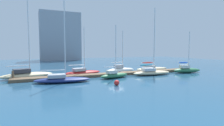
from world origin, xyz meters
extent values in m
plane|color=navy|center=(0.00, 0.00, 0.00)|extent=(120.00, 120.00, 0.00)
cube|color=brown|center=(0.00, 0.00, 0.22)|extent=(33.07, 2.03, 0.45)
cylinder|color=brown|center=(-16.14, 0.86, 0.73)|extent=(0.28, 0.28, 1.47)
cylinder|color=brown|center=(16.14, -0.86, 0.73)|extent=(0.28, 0.28, 1.47)
ellipsoid|color=beige|center=(-14.31, 2.64, 0.47)|extent=(8.13, 4.02, 0.93)
cube|color=#333842|center=(-15.07, 2.47, 1.24)|extent=(2.65, 2.13, 0.61)
cylinder|color=silver|center=(-13.93, 2.72, 6.84)|extent=(0.15, 0.15, 11.82)
cylinder|color=silver|center=(-15.52, 2.37, 2.02)|extent=(3.22, 0.83, 0.12)
ellipsoid|color=navy|center=(-9.75, -3.13, 0.35)|extent=(7.85, 3.50, 0.70)
cube|color=#9EA3AD|center=(-10.49, -3.01, 0.93)|extent=(2.50, 1.97, 0.45)
cylinder|color=silver|center=(-9.37, -3.18, 5.91)|extent=(0.15, 0.15, 10.43)
cylinder|color=silver|center=(-10.94, -2.94, 1.74)|extent=(3.16, 0.61, 0.12)
ellipsoid|color=#B21E1E|center=(-5.43, 2.67, 0.38)|extent=(7.24, 3.42, 0.76)
cube|color=#9EA3AD|center=(-6.11, 2.54, 1.00)|extent=(2.33, 1.87, 0.49)
cylinder|color=silver|center=(-5.09, 2.73, 4.62)|extent=(0.14, 0.14, 7.73)
cylinder|color=silver|center=(-6.52, 2.46, 1.81)|extent=(2.89, 0.66, 0.11)
ellipsoid|color=#2D7047|center=(-1.68, -2.70, 0.39)|extent=(5.47, 2.66, 0.78)
cube|color=silver|center=(-2.20, -2.83, 1.03)|extent=(1.78, 1.37, 0.50)
cylinder|color=silver|center=(-1.43, -2.64, 4.59)|extent=(0.13, 0.13, 7.64)
cylinder|color=silver|center=(-2.50, -2.90, 1.83)|extent=(2.18, 0.62, 0.11)
ellipsoid|color=white|center=(2.38, 2.88, 0.46)|extent=(5.60, 1.63, 0.92)
cube|color=#9EA3AD|center=(1.82, 2.89, 1.22)|extent=(1.69, 1.08, 0.60)
cylinder|color=silver|center=(2.66, 2.87, 4.51)|extent=(0.13, 0.13, 7.18)
cylinder|color=silver|center=(1.49, 2.90, 2.01)|extent=(2.34, 0.17, 0.11)
ellipsoid|color=beige|center=(5.77, -2.48, 0.39)|extent=(7.37, 2.70, 0.77)
cube|color=silver|center=(5.05, -2.42, 1.02)|extent=(2.28, 1.65, 0.50)
cylinder|color=silver|center=(6.12, -2.51, 6.25)|extent=(0.14, 0.14, 10.97)
cylinder|color=silver|center=(4.61, -2.38, 1.82)|extent=(3.03, 0.37, 0.11)
ellipsoid|color=teal|center=(4.61, -2.38, 1.82)|extent=(2.75, 0.59, 0.28)
ellipsoid|color=beige|center=(10.02, 3.10, 0.34)|extent=(7.81, 2.13, 0.69)
cube|color=silver|center=(9.24, 3.09, 0.91)|extent=(2.35, 1.46, 0.45)
cylinder|color=silver|center=(10.41, 3.10, 5.96)|extent=(0.15, 0.15, 10.54)
cylinder|color=silver|center=(8.77, 3.09, 1.72)|extent=(3.27, 0.15, 0.12)
ellipsoid|color=#B72D28|center=(8.77, 3.09, 1.72)|extent=(2.95, 0.39, 0.28)
ellipsoid|color=#2D7047|center=(13.86, -2.80, 0.46)|extent=(5.85, 2.70, 0.92)
cube|color=silver|center=(13.31, -2.69, 1.22)|extent=(1.88, 1.44, 0.60)
cylinder|color=silver|center=(14.14, -2.85, 4.42)|extent=(0.13, 0.13, 6.99)
cylinder|color=silver|center=(12.98, -2.62, 2.00)|extent=(2.34, 0.58, 0.11)
ellipsoid|color=blue|center=(12.98, -2.62, 2.00)|extent=(2.16, 0.78, 0.28)
sphere|color=red|center=(-3.83, -8.01, 0.34)|extent=(0.69, 0.69, 0.69)
cube|color=#9399A3|center=(-2.97, 48.83, 9.82)|extent=(16.11, 8.56, 19.64)
camera|label=1|loc=(-13.28, -27.68, 4.58)|focal=28.06mm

